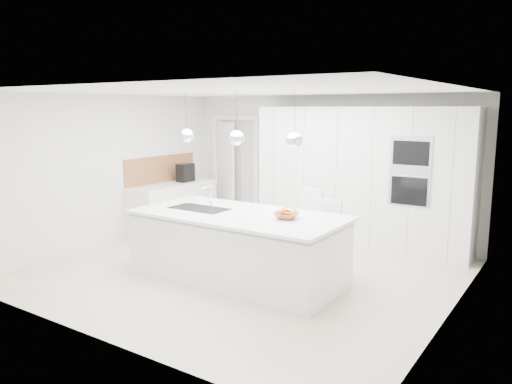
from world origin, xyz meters
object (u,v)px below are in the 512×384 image
Objects in this scene: fruit_bowl at (286,216)px; island_base at (237,248)px; espresso_machine at (185,173)px; bar_stool_left at (307,229)px; bar_stool_right at (326,239)px.

island_base is at bearing -170.28° from fruit_bowl.
bar_stool_left is at bearing -15.19° from espresso_machine.
bar_stool_left is at bearing 100.97° from fruit_bowl.
bar_stool_left reaches higher than bar_stool_right.
bar_stool_right reaches higher than island_base.
bar_stool_right is (3.45, -1.02, -0.55)m from espresso_machine.
island_base is at bearing -36.01° from espresso_machine.
espresso_machine is (-3.21, 1.71, 0.13)m from fruit_bowl.
bar_stool_right reaches higher than fruit_bowl.
bar_stool_left is 1.09× the size of bar_stool_right.
bar_stool_left is 0.46m from bar_stool_right.
bar_stool_right is (0.23, 0.69, -0.42)m from fruit_bowl.
espresso_machine is 0.31× the size of bar_stool_left.
island_base is 1.14m from bar_stool_left.
fruit_bowl is at bearing -69.31° from bar_stool_left.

